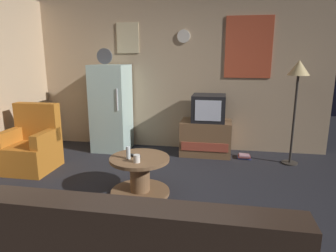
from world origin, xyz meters
name	(u,v)px	position (x,y,z in m)	size (l,w,h in m)	color
ground_plane	(141,211)	(0.00, 0.00, 0.00)	(12.00, 12.00, 0.00)	#232328
wall_with_art	(177,72)	(0.01, 2.45, 1.37)	(5.20, 0.12, 2.72)	tan
fridge	(111,108)	(-1.09, 2.06, 0.75)	(0.60, 0.62, 1.77)	silver
tv_stand	(206,138)	(0.57, 2.07, 0.29)	(0.84, 0.53, 0.58)	brown
crt_tv	(209,108)	(0.61, 2.07, 0.80)	(0.54, 0.51, 0.44)	black
standing_lamp	(298,76)	(1.91, 1.85, 1.36)	(0.32, 0.32, 1.59)	#332D28
coffee_table	(140,176)	(-0.12, 0.41, 0.23)	(0.72, 0.72, 0.47)	brown
wine_glass	(128,153)	(-0.24, 0.34, 0.54)	(0.05, 0.05, 0.15)	silver
mug_ceramic_white	(137,159)	(-0.11, 0.24, 0.51)	(0.08, 0.08, 0.09)	silver
remote_control	(135,156)	(-0.18, 0.42, 0.48)	(0.15, 0.04, 0.02)	black
armchair	(32,147)	(-1.92, 0.94, 0.34)	(0.68, 0.68, 0.96)	#B2661E
book_stack	(244,156)	(1.22, 1.97, 0.03)	(0.21, 0.17, 0.07)	#3848A8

